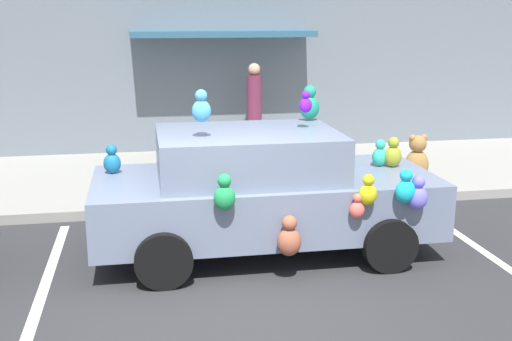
% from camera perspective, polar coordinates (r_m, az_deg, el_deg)
% --- Properties ---
extents(ground_plane, '(60.00, 60.00, 0.00)m').
position_cam_1_polar(ground_plane, '(6.81, -2.74, -11.63)').
color(ground_plane, '#2D2D30').
extents(sidewalk, '(24.00, 4.00, 0.15)m').
position_cam_1_polar(sidewalk, '(11.49, -6.05, -0.59)').
color(sidewalk, gray).
rests_on(sidewalk, ground).
extents(storefront_building, '(24.00, 1.25, 6.40)m').
position_cam_1_polar(storefront_building, '(13.27, -7.10, 14.91)').
color(storefront_building, slate).
rests_on(storefront_building, ground).
extents(parking_stripe_front, '(0.12, 3.60, 0.01)m').
position_cam_1_polar(parking_stripe_front, '(8.75, 19.18, -6.48)').
color(parking_stripe_front, silver).
rests_on(parking_stripe_front, ground).
extents(parking_stripe_rear, '(0.12, 3.60, 0.01)m').
position_cam_1_polar(parking_stripe_rear, '(7.76, -18.16, -9.01)').
color(parking_stripe_rear, silver).
rests_on(parking_stripe_rear, ground).
extents(plush_covered_car, '(4.20, 2.17, 2.10)m').
position_cam_1_polar(plush_covered_car, '(7.91, 0.51, -1.76)').
color(plush_covered_car, slate).
rests_on(plush_covered_car, ground).
extents(teddy_bear_on_sidewalk, '(0.42, 0.35, 0.80)m').
position_cam_1_polar(teddy_bear_on_sidewalk, '(11.20, 14.23, 1.01)').
color(teddy_bear_on_sidewalk, '#9E723D').
rests_on(teddy_bear_on_sidewalk, sidewalk).
extents(pedestrian_near_shopfront, '(0.30, 0.30, 1.84)m').
position_cam_1_polar(pedestrian_near_shopfront, '(12.79, -0.16, 5.33)').
color(pedestrian_near_shopfront, '#67263F').
rests_on(pedestrian_near_shopfront, sidewalk).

